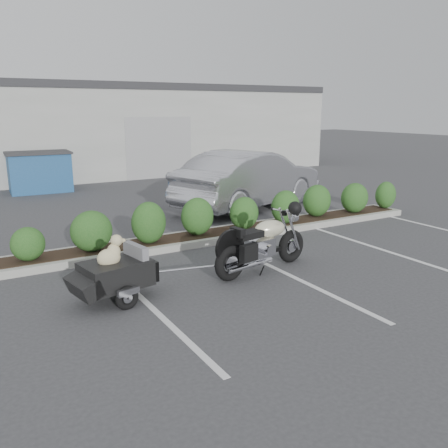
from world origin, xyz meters
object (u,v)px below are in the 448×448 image
motorcycle (263,244)px  dumpster (40,171)px  pet_trailer (115,273)px  sedan (250,179)px

motorcycle → dumpster: dumpster is taller
pet_trailer → dumpster: size_ratio=0.81×
motorcycle → dumpster: 11.39m
pet_trailer → dumpster: bearing=75.5°
dumpster → motorcycle: bearing=-77.4°
sedan → pet_trailer: bearing=111.8°
motorcycle → pet_trailer: (-2.79, 0.02, -0.06)m
motorcycle → sedan: bearing=48.6°
motorcycle → sedan: 5.89m
motorcycle → pet_trailer: motorcycle is taller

